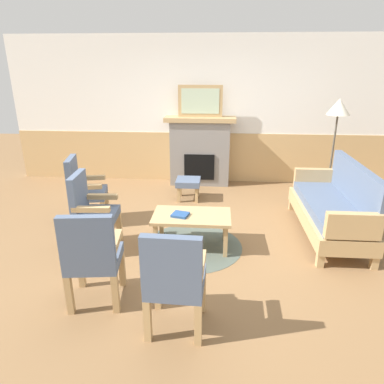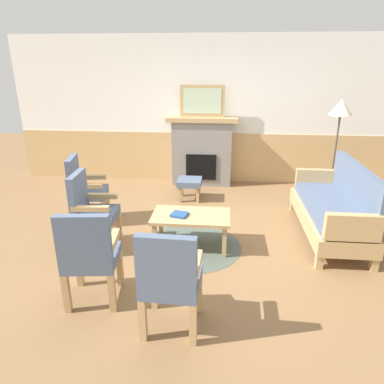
# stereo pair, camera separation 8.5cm
# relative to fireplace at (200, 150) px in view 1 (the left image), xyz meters

# --- Properties ---
(ground_plane) EXTENTS (14.00, 14.00, 0.00)m
(ground_plane) POSITION_rel_fireplace_xyz_m (0.00, -2.35, -0.65)
(ground_plane) COLOR olive
(wall_back) EXTENTS (7.20, 0.14, 2.70)m
(wall_back) POSITION_rel_fireplace_xyz_m (0.00, 0.25, 0.66)
(wall_back) COLOR white
(wall_back) RESTS_ON ground_plane
(fireplace) EXTENTS (1.30, 0.44, 1.28)m
(fireplace) POSITION_rel_fireplace_xyz_m (0.00, 0.00, 0.00)
(fireplace) COLOR gray
(fireplace) RESTS_ON ground_plane
(framed_picture) EXTENTS (0.80, 0.04, 0.56)m
(framed_picture) POSITION_rel_fireplace_xyz_m (0.00, 0.00, 0.91)
(framed_picture) COLOR tan
(framed_picture) RESTS_ON fireplace
(couch) EXTENTS (0.70, 1.80, 0.98)m
(couch) POSITION_rel_fireplace_xyz_m (1.89, -2.03, -0.26)
(couch) COLOR tan
(couch) RESTS_ON ground_plane
(coffee_table) EXTENTS (0.96, 0.56, 0.44)m
(coffee_table) POSITION_rel_fireplace_xyz_m (0.04, -2.51, -0.27)
(coffee_table) COLOR tan
(coffee_table) RESTS_ON ground_plane
(round_rug) EXTENTS (1.28, 1.28, 0.01)m
(round_rug) POSITION_rel_fireplace_xyz_m (0.04, -2.51, -0.65)
(round_rug) COLOR #4C564C
(round_rug) RESTS_ON ground_plane
(book_on_table) EXTENTS (0.23, 0.22, 0.03)m
(book_on_table) POSITION_rel_fireplace_xyz_m (-0.10, -2.55, -0.20)
(book_on_table) COLOR navy
(book_on_table) RESTS_ON coffee_table
(footstool) EXTENTS (0.40, 0.40, 0.36)m
(footstool) POSITION_rel_fireplace_xyz_m (-0.15, -0.86, -0.37)
(footstool) COLOR tan
(footstool) RESTS_ON ground_plane
(armchair_near_fireplace) EXTENTS (0.56, 0.56, 0.98)m
(armchair_near_fireplace) POSITION_rel_fireplace_xyz_m (-1.56, -1.91, -0.11)
(armchair_near_fireplace) COLOR tan
(armchair_near_fireplace) RESTS_ON ground_plane
(armchair_by_window_left) EXTENTS (0.51, 0.51, 0.98)m
(armchair_by_window_left) POSITION_rel_fireplace_xyz_m (-1.19, -2.65, -0.11)
(armchair_by_window_left) COLOR tan
(armchair_by_window_left) RESTS_ON ground_plane
(armchair_front_left) EXTENTS (0.50, 0.50, 0.98)m
(armchair_front_left) POSITION_rel_fireplace_xyz_m (0.01, -4.01, -0.11)
(armchair_front_left) COLOR tan
(armchair_front_left) RESTS_ON ground_plane
(armchair_front_center) EXTENTS (0.53, 0.53, 0.98)m
(armchair_front_center) POSITION_rel_fireplace_xyz_m (-0.80, -3.70, -0.11)
(armchair_front_center) COLOR tan
(armchair_front_center) RESTS_ON ground_plane
(floor_lamp_by_couch) EXTENTS (0.36, 0.36, 1.68)m
(floor_lamp_by_couch) POSITION_rel_fireplace_xyz_m (2.22, -0.67, 0.80)
(floor_lamp_by_couch) COLOR #332D28
(floor_lamp_by_couch) RESTS_ON ground_plane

